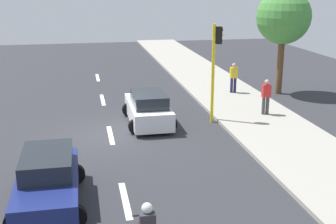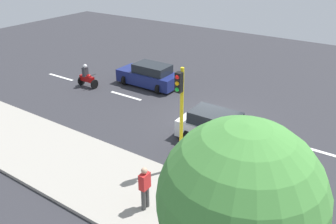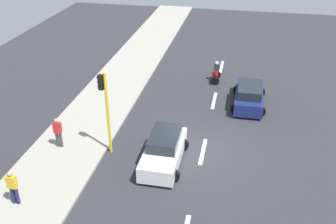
{
  "view_description": "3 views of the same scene",
  "coord_description": "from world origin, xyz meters",
  "px_view_note": "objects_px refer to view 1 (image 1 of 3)",
  "views": [
    {
      "loc": [
        -1.1,
        -18.15,
        6.31
      ],
      "look_at": [
        2.29,
        -1.02,
        1.19
      ],
      "focal_mm": 48.03,
      "sensor_mm": 36.0,
      "label": 1
    },
    {
      "loc": [
        14.87,
        7.15,
        8.51
      ],
      "look_at": [
        1.82,
        -1.61,
        0.82
      ],
      "focal_mm": 36.8,
      "sensor_mm": 36.0,
      "label": 2
    },
    {
      "loc": [
        -1.59,
        16.97,
        11.75
      ],
      "look_at": [
        2.35,
        -2.27,
        0.9
      ],
      "focal_mm": 41.58,
      "sensor_mm": 36.0,
      "label": 3
    }
  ],
  "objects_px": {
    "car_white": "(148,109)",
    "street_tree_south": "(283,17)",
    "pedestrian_by_tree": "(266,96)",
    "pedestrian_near_signal": "(234,77)",
    "car_dark_blue": "(48,182)",
    "traffic_light_corner": "(215,59)"
  },
  "relations": [
    {
      "from": "car_white",
      "to": "street_tree_south",
      "type": "relative_size",
      "value": 0.69
    },
    {
      "from": "car_dark_blue",
      "to": "street_tree_south",
      "type": "relative_size",
      "value": 0.7
    },
    {
      "from": "traffic_light_corner",
      "to": "street_tree_south",
      "type": "relative_size",
      "value": 0.76
    },
    {
      "from": "pedestrian_by_tree",
      "to": "street_tree_south",
      "type": "distance_m",
      "value": 6.01
    },
    {
      "from": "car_dark_blue",
      "to": "traffic_light_corner",
      "type": "relative_size",
      "value": 0.93
    },
    {
      "from": "car_white",
      "to": "pedestrian_near_signal",
      "type": "bearing_deg",
      "value": 38.26
    },
    {
      "from": "pedestrian_by_tree",
      "to": "traffic_light_corner",
      "type": "height_order",
      "value": "traffic_light_corner"
    },
    {
      "from": "pedestrian_by_tree",
      "to": "street_tree_south",
      "type": "bearing_deg",
      "value": 58.39
    },
    {
      "from": "car_dark_blue",
      "to": "car_white",
      "type": "distance_m",
      "value": 8.16
    },
    {
      "from": "car_white",
      "to": "pedestrian_by_tree",
      "type": "distance_m",
      "value": 5.68
    },
    {
      "from": "car_white",
      "to": "street_tree_south",
      "type": "xyz_separation_m",
      "value": [
        8.3,
        4.24,
        3.64
      ]
    },
    {
      "from": "car_dark_blue",
      "to": "pedestrian_near_signal",
      "type": "xyz_separation_m",
      "value": [
        9.63,
        11.51,
        0.35
      ]
    },
    {
      "from": "pedestrian_by_tree",
      "to": "street_tree_south",
      "type": "relative_size",
      "value": 0.29
    },
    {
      "from": "pedestrian_by_tree",
      "to": "traffic_light_corner",
      "type": "xyz_separation_m",
      "value": [
        -2.65,
        -0.26,
        1.87
      ]
    },
    {
      "from": "car_dark_blue",
      "to": "pedestrian_by_tree",
      "type": "xyz_separation_m",
      "value": [
        9.7,
        7.05,
        0.35
      ]
    },
    {
      "from": "pedestrian_by_tree",
      "to": "street_tree_south",
      "type": "height_order",
      "value": "street_tree_south"
    },
    {
      "from": "car_white",
      "to": "car_dark_blue",
      "type": "bearing_deg",
      "value": -119.61
    },
    {
      "from": "car_dark_blue",
      "to": "pedestrian_by_tree",
      "type": "relative_size",
      "value": 2.46
    },
    {
      "from": "traffic_light_corner",
      "to": "car_white",
      "type": "bearing_deg",
      "value": 174.23
    },
    {
      "from": "pedestrian_near_signal",
      "to": "traffic_light_corner",
      "type": "height_order",
      "value": "traffic_light_corner"
    },
    {
      "from": "car_white",
      "to": "pedestrian_near_signal",
      "type": "distance_m",
      "value": 7.13
    },
    {
      "from": "car_dark_blue",
      "to": "pedestrian_near_signal",
      "type": "bearing_deg",
      "value": 50.08
    }
  ]
}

